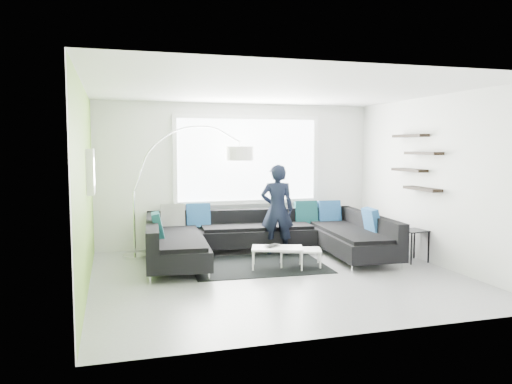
{
  "coord_description": "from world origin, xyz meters",
  "views": [
    {
      "loc": [
        -2.39,
        -7.07,
        1.97
      ],
      "look_at": [
        -0.08,
        0.9,
        1.2
      ],
      "focal_mm": 35.0,
      "sensor_mm": 36.0,
      "label": 1
    }
  ],
  "objects_px": {
    "person": "(277,210)",
    "laptop": "(274,246)",
    "sectional_sofa": "(266,238)",
    "arc_lamp": "(134,192)",
    "coffee_table": "(289,257)",
    "side_table": "(413,246)"
  },
  "relations": [
    {
      "from": "sectional_sofa",
      "to": "side_table",
      "type": "xyz_separation_m",
      "value": [
        2.37,
        -0.84,
        -0.11
      ]
    },
    {
      "from": "sectional_sofa",
      "to": "side_table",
      "type": "bearing_deg",
      "value": -15.18
    },
    {
      "from": "person",
      "to": "laptop",
      "type": "xyz_separation_m",
      "value": [
        -0.36,
        -0.94,
        -0.47
      ]
    },
    {
      "from": "arc_lamp",
      "to": "coffee_table",
      "type": "bearing_deg",
      "value": -25.44
    },
    {
      "from": "coffee_table",
      "to": "laptop",
      "type": "distance_m",
      "value": 0.3
    },
    {
      "from": "coffee_table",
      "to": "person",
      "type": "distance_m",
      "value": 1.19
    },
    {
      "from": "sectional_sofa",
      "to": "coffee_table",
      "type": "relative_size",
      "value": 4.03
    },
    {
      "from": "sectional_sofa",
      "to": "coffee_table",
      "type": "height_order",
      "value": "sectional_sofa"
    },
    {
      "from": "side_table",
      "to": "laptop",
      "type": "xyz_separation_m",
      "value": [
        -2.41,
        0.25,
        0.08
      ]
    },
    {
      "from": "coffee_table",
      "to": "arc_lamp",
      "type": "height_order",
      "value": "arc_lamp"
    },
    {
      "from": "laptop",
      "to": "side_table",
      "type": "bearing_deg",
      "value": -41.71
    },
    {
      "from": "laptop",
      "to": "arc_lamp",
      "type": "bearing_deg",
      "value": 111.54
    },
    {
      "from": "sectional_sofa",
      "to": "side_table",
      "type": "relative_size",
      "value": 7.72
    },
    {
      "from": "arc_lamp",
      "to": "side_table",
      "type": "bearing_deg",
      "value": -14.26
    },
    {
      "from": "coffee_table",
      "to": "sectional_sofa",
      "type": "bearing_deg",
      "value": 124.98
    },
    {
      "from": "laptop",
      "to": "sectional_sofa",
      "type": "bearing_deg",
      "value": 50.53
    },
    {
      "from": "sectional_sofa",
      "to": "arc_lamp",
      "type": "xyz_separation_m",
      "value": [
        -2.18,
        0.79,
        0.79
      ]
    },
    {
      "from": "sectional_sofa",
      "to": "person",
      "type": "relative_size",
      "value": 2.57
    },
    {
      "from": "sectional_sofa",
      "to": "laptop",
      "type": "height_order",
      "value": "sectional_sofa"
    },
    {
      "from": "arc_lamp",
      "to": "person",
      "type": "height_order",
      "value": "arc_lamp"
    },
    {
      "from": "arc_lamp",
      "to": "laptop",
      "type": "xyz_separation_m",
      "value": [
        2.15,
        -1.38,
        -0.82
      ]
    },
    {
      "from": "sectional_sofa",
      "to": "person",
      "type": "distance_m",
      "value": 0.65
    }
  ]
}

